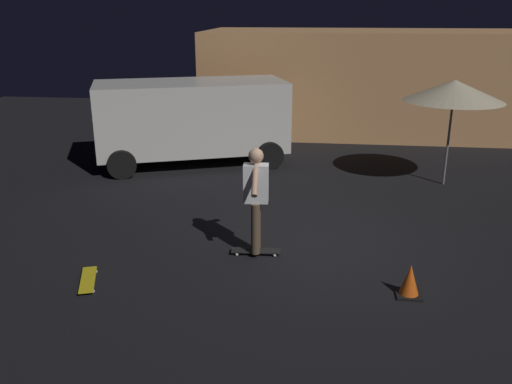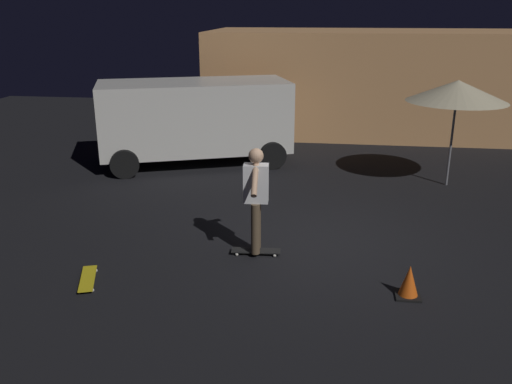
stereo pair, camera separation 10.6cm
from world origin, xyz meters
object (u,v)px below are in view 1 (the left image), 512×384
at_px(skateboard_spare, 88,280).
at_px(skater, 256,193).
at_px(patio_umbrella, 454,91).
at_px(parked_van, 191,117).
at_px(traffic_cone, 410,281).
at_px(skateboard_ridden, 256,251).

height_order(skateboard_spare, skater, skater).
bearing_deg(skater, patio_umbrella, 47.65).
distance_m(parked_van, traffic_cone, 7.71).
height_order(patio_umbrella, traffic_cone, patio_umbrella).
bearing_deg(skateboard_spare, patio_umbrella, 41.65).
height_order(parked_van, skateboard_spare, parked_van).
relative_size(skateboard_spare, skater, 0.48).
xyz_separation_m(patio_umbrella, skater, (-3.72, -4.08, -1.04)).
xyz_separation_m(skateboard_spare, traffic_cone, (4.50, 0.20, 0.16)).
bearing_deg(skateboard_spare, skateboard_ridden, 28.72).
bearing_deg(patio_umbrella, traffic_cone, -106.23).
bearing_deg(skater, traffic_cone, -25.06).
relative_size(patio_umbrella, traffic_cone, 5.00).
height_order(skater, traffic_cone, skater).
bearing_deg(patio_umbrella, skater, -132.35).
xyz_separation_m(parked_van, skateboard_spare, (-0.03, -6.41, -1.11)).
distance_m(skateboard_ridden, skater, 0.98).
height_order(skateboard_ridden, skateboard_spare, same).
bearing_deg(traffic_cone, parked_van, 125.71).
bearing_deg(skateboard_ridden, patio_umbrella, 47.65).
bearing_deg(parked_van, traffic_cone, -54.29).
xyz_separation_m(skateboard_ridden, skater, (0.00, 0.00, 0.98)).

